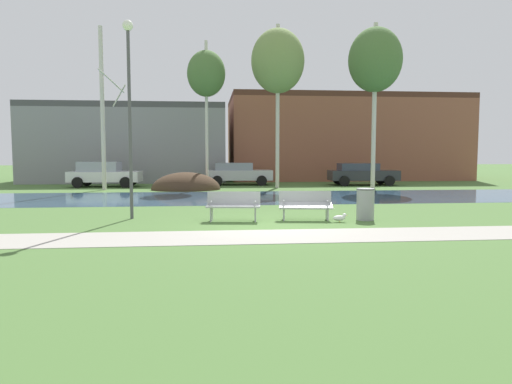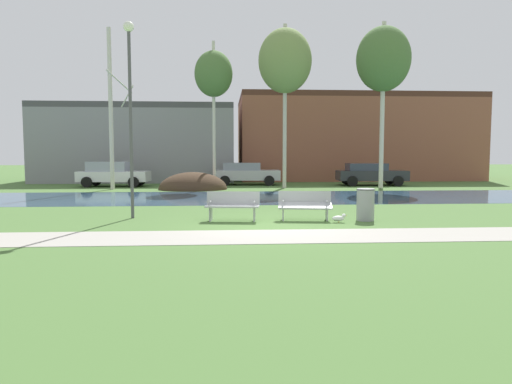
{
  "view_description": "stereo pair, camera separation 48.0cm",
  "coord_description": "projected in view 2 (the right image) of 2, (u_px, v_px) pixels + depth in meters",
  "views": [
    {
      "loc": [
        -1.77,
        -12.74,
        2.02
      ],
      "look_at": [
        -0.33,
        1.88,
        0.8
      ],
      "focal_mm": 32.79,
      "sensor_mm": 36.0,
      "label": 1
    },
    {
      "loc": [
        -1.29,
        -12.78,
        2.02
      ],
      "look_at": [
        -0.33,
        1.88,
        0.8
      ],
      "focal_mm": 32.79,
      "sensor_mm": 36.0,
      "label": 2
    }
  ],
  "objects": [
    {
      "name": "bench_right",
      "position": [
        305.0,
        205.0,
        14.1
      ],
      "size": [
        1.66,
        0.75,
        0.87
      ],
      "color": "#9EA0A3",
      "rests_on": "ground"
    },
    {
      "name": "ground_plane",
      "position": [
        252.0,
        195.0,
        22.91
      ],
      "size": [
        120.0,
        120.0,
        0.0
      ],
      "primitive_type": "plane",
      "color": "#476B33"
    },
    {
      "name": "birch_left",
      "position": [
        214.0,
        75.0,
        26.94
      ],
      "size": [
        2.2,
        2.2,
        8.46
      ],
      "color": "beige",
      "rests_on": "ground"
    },
    {
      "name": "seagull",
      "position": [
        339.0,
        218.0,
        13.64
      ],
      "size": [
        0.44,
        0.16,
        0.26
      ],
      "color": "white",
      "rests_on": "ground"
    },
    {
      "name": "bench_left",
      "position": [
        233.0,
        205.0,
        13.96
      ],
      "size": [
        1.66,
        0.76,
        0.87
      ],
      "color": "#9EA0A3",
      "rests_on": "ground"
    },
    {
      "name": "parked_van_nearest_white",
      "position": [
        112.0,
        174.0,
        28.42
      ],
      "size": [
        4.24,
        2.09,
        1.52
      ],
      "color": "silver",
      "rests_on": "ground"
    },
    {
      "name": "paved_path_strip",
      "position": [
        279.0,
        236.0,
        11.37
      ],
      "size": [
        60.0,
        1.93,
        0.01
      ],
      "primitive_type": "cube",
      "color": "#9E998E",
      "rests_on": "ground"
    },
    {
      "name": "birch_center",
      "position": [
        383.0,
        60.0,
        26.66
      ],
      "size": [
        3.07,
        3.07,
        9.49
      ],
      "color": "beige",
      "rests_on": "ground"
    },
    {
      "name": "building_brick_low",
      "position": [
        350.0,
        139.0,
        37.91
      ],
      "size": [
        17.88,
        9.97,
        6.43
      ],
      "color": "brown",
      "rests_on": "ground"
    },
    {
      "name": "birch_far_left",
      "position": [
        111.0,
        108.0,
        25.88
      ],
      "size": [
        1.44,
        2.53,
        8.9
      ],
      "color": "beige",
      "rests_on": "ground"
    },
    {
      "name": "trash_bin",
      "position": [
        365.0,
        204.0,
        14.03
      ],
      "size": [
        0.55,
        0.55,
        0.96
      ],
      "color": "gray",
      "rests_on": "ground"
    },
    {
      "name": "parked_hatch_third_dark",
      "position": [
        370.0,
        174.0,
        29.44
      ],
      "size": [
        4.36,
        2.1,
        1.4
      ],
      "color": "#282B30",
      "rests_on": "ground"
    },
    {
      "name": "streetlamp",
      "position": [
        130.0,
        90.0,
        14.28
      ],
      "size": [
        0.32,
        0.32,
        6.01
      ],
      "color": "#4C4C51",
      "rests_on": "ground"
    },
    {
      "name": "building_grey_warehouse",
      "position": [
        142.0,
        144.0,
        35.28
      ],
      "size": [
        13.74,
        8.66,
        5.45
      ],
      "color": "gray",
      "rests_on": "ground"
    },
    {
      "name": "soil_mound",
      "position": [
        193.0,
        189.0,
        26.27
      ],
      "size": [
        3.84,
        3.07,
        1.95
      ],
      "primitive_type": "ellipsoid",
      "color": "#423021",
      "rests_on": "ground"
    },
    {
      "name": "river_band",
      "position": [
        254.0,
        197.0,
        21.48
      ],
      "size": [
        80.0,
        6.6,
        0.01
      ],
      "primitive_type": "cube",
      "color": "#33516B",
      "rests_on": "ground"
    },
    {
      "name": "parked_sedan_second_silver",
      "position": [
        246.0,
        173.0,
        29.95
      ],
      "size": [
        4.26,
        2.16,
        1.42
      ],
      "color": "#B2B5BC",
      "rests_on": "ground"
    },
    {
      "name": "birch_center_left",
      "position": [
        285.0,
        61.0,
        26.83
      ],
      "size": [
        3.07,
        3.07,
        9.39
      ],
      "color": "beige",
      "rests_on": "ground"
    }
  ]
}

